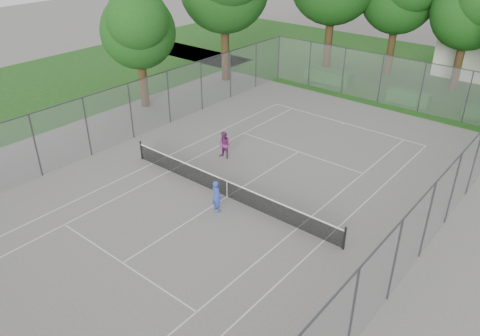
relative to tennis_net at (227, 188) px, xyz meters
The scene contains 12 objects.
ground 0.51m from the tennis_net, ahead, with size 120.00×120.00×0.00m, color #64615F.
grass_far 26.00m from the tennis_net, 90.00° to the left, with size 60.00×20.00×0.00m, color #1A4413.
grass_left 22.01m from the tennis_net, behind, with size 16.00×40.00×0.00m, color #1A4413.
court_markings 0.50m from the tennis_net, ahead, with size 11.03×23.83×0.01m.
tennis_net is the anchor object (origin of this frame).
perimeter_fence 1.30m from the tennis_net, ahead, with size 18.08×34.08×3.52m.
tree_far_midright 24.42m from the tennis_net, 81.71° to the left, with size 6.44×5.88×9.26m.
tree_side_front 14.68m from the tennis_net, 156.16° to the left, with size 5.78×5.28×8.31m.
hedge_left 19.40m from the tennis_net, 105.52° to the left, with size 4.01×1.20×1.00m, color #194F1A.
hedge_mid 18.14m from the tennis_net, 84.11° to the left, with size 3.04×0.87×0.96m, color #194F1A.
girl_player 1.30m from the tennis_net, 71.39° to the right, with size 0.58×0.38×1.60m, color #2C41A7.
woman_player 4.19m from the tennis_net, 132.74° to the left, with size 0.77×0.60×1.59m, color #772767.
Camera 1 is at (12.87, -14.65, 12.32)m, focal length 35.00 mm.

